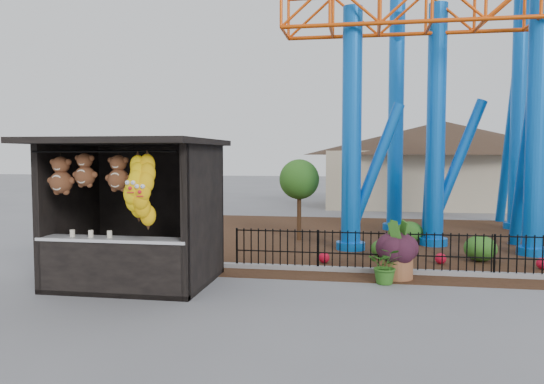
% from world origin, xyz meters
% --- Properties ---
extents(ground, '(120.00, 120.00, 0.00)m').
position_xyz_m(ground, '(0.00, 0.00, 0.00)').
color(ground, slate).
rests_on(ground, ground).
extents(mulch_bed, '(18.00, 12.00, 0.02)m').
position_xyz_m(mulch_bed, '(4.00, 8.00, 0.01)').
color(mulch_bed, '#331E11').
rests_on(mulch_bed, ground).
extents(curb, '(18.00, 0.18, 0.12)m').
position_xyz_m(curb, '(4.00, 3.00, 0.06)').
color(curb, gray).
rests_on(curb, ground).
extents(prize_booth, '(3.50, 3.40, 3.12)m').
position_xyz_m(prize_booth, '(-2.98, 0.92, 1.53)').
color(prize_booth, black).
rests_on(prize_booth, ground).
extents(picket_fence, '(12.20, 0.06, 1.00)m').
position_xyz_m(picket_fence, '(4.90, 3.00, 0.50)').
color(picket_fence, black).
rests_on(picket_fence, ground).
extents(roller_coaster, '(11.00, 6.37, 10.82)m').
position_xyz_m(roller_coaster, '(5.12, 8.23, 6.44)').
color(roller_coaster, blue).
rests_on(roller_coaster, ground).
extents(terracotta_planter, '(0.73, 0.73, 0.59)m').
position_xyz_m(terracotta_planter, '(2.61, 2.51, 0.29)').
color(terracotta_planter, '#935835').
rests_on(terracotta_planter, ground).
extents(planter_foliage, '(0.70, 0.70, 0.64)m').
position_xyz_m(planter_foliage, '(2.61, 2.51, 0.91)').
color(planter_foliage, black).
rests_on(planter_foliage, terracotta_planter).
extents(potted_plant, '(0.84, 0.77, 0.81)m').
position_xyz_m(potted_plant, '(2.36, 1.99, 0.40)').
color(potted_plant, '#2A5C1B').
rests_on(potted_plant, ground).
extents(landscaping, '(8.86, 4.53, 0.67)m').
position_xyz_m(landscaping, '(4.68, 5.74, 0.31)').
color(landscaping, '#295B1A').
rests_on(landscaping, mulch_bed).
extents(pavilion, '(15.00, 15.00, 4.80)m').
position_xyz_m(pavilion, '(6.00, 20.00, 3.07)').
color(pavilion, '#BFAD8C').
rests_on(pavilion, ground).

